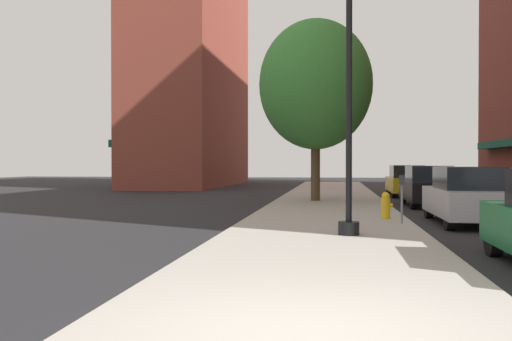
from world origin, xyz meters
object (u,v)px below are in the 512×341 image
(lamppost, at_px, (349,100))
(parking_meter_near, at_px, (402,193))
(fire_hydrant, at_px, (386,205))
(tree_near, at_px, (316,85))
(car_silver, at_px, (467,196))
(car_black, at_px, (428,187))
(car_yellow, at_px, (406,181))

(lamppost, height_order, parking_meter_near, lamppost)
(fire_hydrant, bearing_deg, tree_near, 107.05)
(car_silver, relative_size, car_black, 1.00)
(fire_hydrant, xyz_separation_m, car_black, (2.26, 6.51, 0.29))
(car_yellow, bearing_deg, fire_hydrant, -100.32)
(fire_hydrant, distance_m, parking_meter_near, 1.37)
(parking_meter_near, relative_size, tree_near, 0.16)
(lamppost, distance_m, fire_hydrant, 4.82)
(car_silver, height_order, car_yellow, same)
(parking_meter_near, distance_m, car_yellow, 14.67)
(lamppost, distance_m, car_yellow, 17.61)
(tree_near, distance_m, car_yellow, 8.50)
(fire_hydrant, xyz_separation_m, tree_near, (-2.35, 7.65, 4.70))
(parking_meter_near, relative_size, car_silver, 0.30)
(car_yellow, bearing_deg, tree_near, -129.97)
(car_black, relative_size, car_yellow, 1.00)
(lamppost, xyz_separation_m, fire_hydrant, (1.17, 3.82, -2.68))
(fire_hydrant, relative_size, car_silver, 0.18)
(car_black, height_order, car_yellow, same)
(lamppost, relative_size, tree_near, 0.74)
(lamppost, bearing_deg, fire_hydrant, 72.92)
(fire_hydrant, distance_m, car_silver, 2.28)
(lamppost, height_order, car_yellow, lamppost)
(car_black, bearing_deg, car_silver, -91.25)
(fire_hydrant, height_order, car_silver, car_silver)
(car_black, bearing_deg, lamppost, -109.61)
(tree_near, bearing_deg, fire_hydrant, -72.95)
(tree_near, relative_size, car_black, 1.85)
(car_yellow, bearing_deg, car_black, -90.66)
(car_yellow, bearing_deg, car_silver, -90.66)
(lamppost, xyz_separation_m, parking_meter_near, (1.48, 2.56, -2.25))
(car_silver, relative_size, car_yellow, 1.00)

